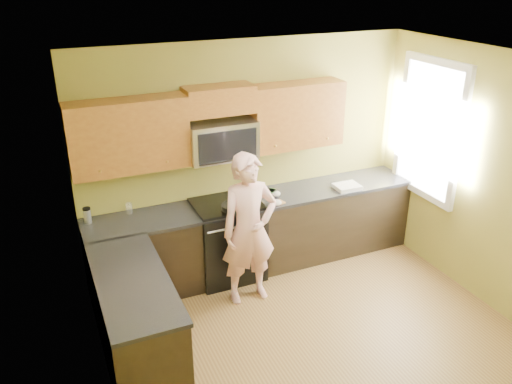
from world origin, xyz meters
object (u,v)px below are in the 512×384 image
microwave (222,158)px  stove (228,239)px  woman (249,230)px  travel_mug (88,223)px  frying_pan (233,209)px  butter_tub (272,195)px

microwave → stove: bearing=-90.0°
microwave → woman: size_ratio=0.45×
stove → travel_mug: size_ratio=5.47×
frying_pan → travel_mug: bearing=-176.3°
frying_pan → travel_mug: 1.55m
butter_tub → travel_mug: bearing=176.1°
microwave → woman: 0.89m
travel_mug → microwave: bearing=-2.1°
woman → frying_pan: size_ratio=3.68×
microwave → woman: (0.05, -0.65, -0.60)m
frying_pan → butter_tub: size_ratio=4.00×
microwave → frying_pan: bearing=-88.7°
microwave → travel_mug: (-1.50, 0.06, -0.53)m
stove → frying_pan: size_ratio=2.06×
woman → butter_tub: bearing=46.9°
stove → butter_tub: butter_tub is taller
woman → butter_tub: 0.78m
microwave → woman: woman is taller
butter_tub → travel_mug: 2.09m
microwave → butter_tub: (0.59, -0.09, -0.53)m
travel_mug → stove: bearing=-6.8°
stove → frying_pan: 0.51m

